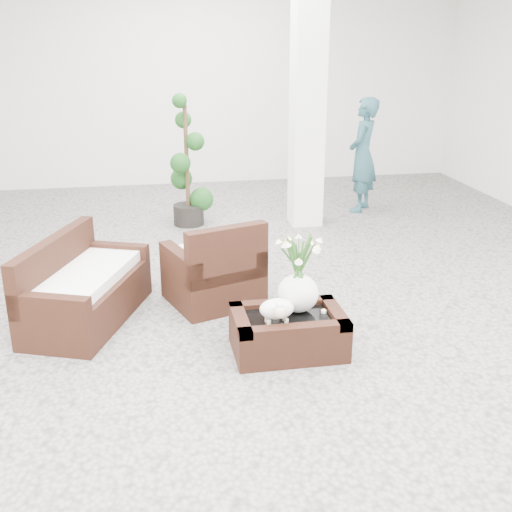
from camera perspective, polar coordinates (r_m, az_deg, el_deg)
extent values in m
plane|color=gray|center=(5.87, -0.17, -5.37)|extent=(11.00, 11.00, 0.00)
cube|color=white|center=(8.34, 4.72, 14.60)|extent=(0.40, 0.40, 3.50)
cube|color=#35190F|center=(5.18, 2.93, -7.08)|extent=(0.90, 0.60, 0.31)
ellipsoid|color=white|center=(4.96, 1.89, -5.01)|extent=(0.28, 0.23, 0.21)
cylinder|color=white|center=(5.20, 6.15, -4.99)|extent=(0.04, 0.04, 0.03)
cube|color=#35190F|center=(6.01, -3.96, -0.44)|extent=(0.99, 0.97, 0.84)
cube|color=#35190F|center=(5.84, -15.17, -2.17)|extent=(1.16, 1.58, 0.76)
imported|color=#28515B|center=(9.22, 9.66, 9.00)|extent=(0.66, 0.71, 1.63)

